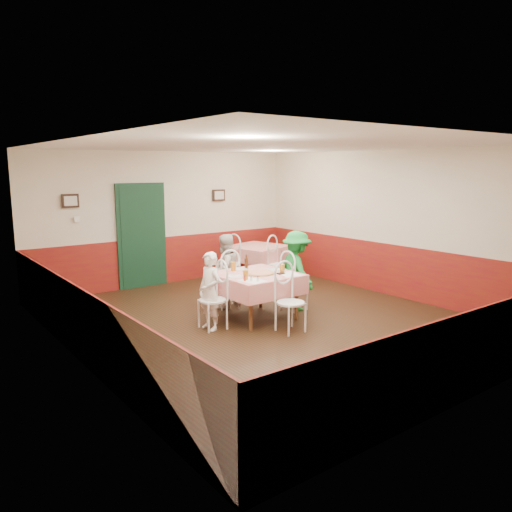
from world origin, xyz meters
TOP-DOWN VIEW (x-y plane):
  - floor at (0.00, 0.00)m, footprint 7.00×7.00m
  - ceiling at (0.00, 0.00)m, footprint 7.00×7.00m
  - back_wall at (0.00, 3.50)m, footprint 6.00×0.10m
  - front_wall at (0.00, -3.50)m, footprint 6.00×0.10m
  - left_wall at (-3.00, 0.00)m, footprint 0.10×7.00m
  - right_wall at (3.00, 0.00)m, footprint 0.10×7.00m
  - wainscot_back at (0.00, 3.48)m, footprint 6.00×0.03m
  - wainscot_front at (0.00, -3.48)m, footprint 6.00×0.03m
  - wainscot_left at (-2.98, 0.00)m, footprint 0.03×7.00m
  - wainscot_right at (2.98, 0.00)m, footprint 0.03×7.00m
  - door at (-0.60, 3.45)m, footprint 0.96×0.06m
  - picture_left at (-2.00, 3.45)m, footprint 0.32×0.03m
  - picture_right at (1.30, 3.45)m, footprint 0.32×0.03m
  - thermostat at (-1.90, 3.45)m, footprint 0.10×0.03m
  - main_table at (-0.06, 0.23)m, footprint 1.24×1.24m
  - second_table at (1.72, 2.56)m, footprint 1.37×1.37m
  - chair_left at (-0.91, 0.21)m, footprint 0.44×0.44m
  - chair_right at (0.79, 0.24)m, footprint 0.46×0.46m
  - chair_far at (-0.08, 1.08)m, footprint 0.49×0.49m
  - chair_near at (-0.05, -0.62)m, footprint 0.43×0.43m
  - chair_second_a at (0.97, 2.56)m, footprint 0.51×0.51m
  - chair_second_b at (1.72, 1.81)m, footprint 0.51×0.51m
  - pizza at (-0.04, 0.17)m, footprint 0.48×0.48m
  - plate_left at (-0.50, 0.23)m, footprint 0.25×0.25m
  - plate_right at (0.33, 0.26)m, footprint 0.25×0.25m
  - plate_far at (-0.09, 0.64)m, footprint 0.25×0.25m
  - glass_a at (-0.47, -0.05)m, footprint 0.08×0.08m
  - glass_b at (0.30, -0.01)m, footprint 0.08×0.08m
  - glass_c at (-0.24, 0.62)m, footprint 0.08×0.08m
  - beer_bottle at (0.04, 0.64)m, footprint 0.06×0.06m
  - shaker_a at (-0.46, -0.18)m, footprint 0.04×0.04m
  - shaker_b at (-0.39, -0.25)m, footprint 0.04×0.04m
  - shaker_c at (-0.53, -0.12)m, footprint 0.04×0.04m
  - menu_left at (-0.43, -0.17)m, footprint 0.36×0.44m
  - menu_right at (0.33, -0.15)m, footprint 0.37×0.45m
  - wallet at (0.23, -0.05)m, footprint 0.11×0.09m
  - diner_left at (-0.96, 0.21)m, footprint 0.33×0.47m
  - diner_far at (-0.08, 1.13)m, footprint 0.71×0.59m
  - diner_right at (0.84, 0.24)m, footprint 0.68×0.98m

SIDE VIEW (x-z plane):
  - floor at x=0.00m, z-range 0.00..0.00m
  - main_table at x=-0.06m, z-range -0.01..0.76m
  - second_table at x=1.72m, z-range -0.01..0.76m
  - chair_left at x=-0.91m, z-range 0.00..0.90m
  - chair_right at x=0.79m, z-range 0.00..0.90m
  - chair_far at x=-0.08m, z-range 0.00..0.90m
  - chair_near at x=-0.05m, z-range 0.00..0.90m
  - chair_second_a at x=0.97m, z-range 0.00..0.90m
  - chair_second_b at x=1.72m, z-range 0.00..0.90m
  - wainscot_back at x=0.00m, z-range 0.00..1.00m
  - wainscot_front at x=0.00m, z-range 0.00..1.00m
  - wainscot_left at x=-2.98m, z-range 0.00..1.00m
  - wainscot_right at x=2.98m, z-range 0.00..1.00m
  - diner_left at x=-0.96m, z-range 0.00..1.21m
  - diner_far at x=-0.08m, z-range 0.00..1.31m
  - diner_right at x=0.84m, z-range 0.00..1.39m
  - menu_left at x=-0.43m, z-range 0.76..0.76m
  - menu_right at x=0.33m, z-range 0.76..0.76m
  - plate_left at x=-0.50m, z-range 0.76..0.77m
  - plate_right at x=0.33m, z-range 0.76..0.77m
  - plate_far at x=-0.09m, z-range 0.76..0.77m
  - wallet at x=0.23m, z-range 0.76..0.78m
  - pizza at x=-0.04m, z-range 0.76..0.79m
  - shaker_a at x=-0.46m, z-range 0.76..0.85m
  - shaker_b at x=-0.39m, z-range 0.76..0.85m
  - shaker_c at x=-0.53m, z-range 0.76..0.85m
  - glass_a at x=-0.47m, z-range 0.76..0.90m
  - glass_b at x=0.30m, z-range 0.76..0.90m
  - glass_c at x=-0.24m, z-range 0.76..0.91m
  - beer_bottle at x=0.04m, z-range 0.76..0.98m
  - door at x=-0.60m, z-range 0.00..2.10m
  - back_wall at x=0.00m, z-range 0.00..2.80m
  - front_wall at x=0.00m, z-range 0.00..2.80m
  - left_wall at x=-3.00m, z-range 0.00..2.80m
  - right_wall at x=3.00m, z-range 0.00..2.80m
  - thermostat at x=-1.90m, z-range 1.45..1.55m
  - picture_left at x=-2.00m, z-range 1.72..1.98m
  - picture_right at x=1.30m, z-range 1.72..1.98m
  - ceiling at x=0.00m, z-range 2.80..2.80m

